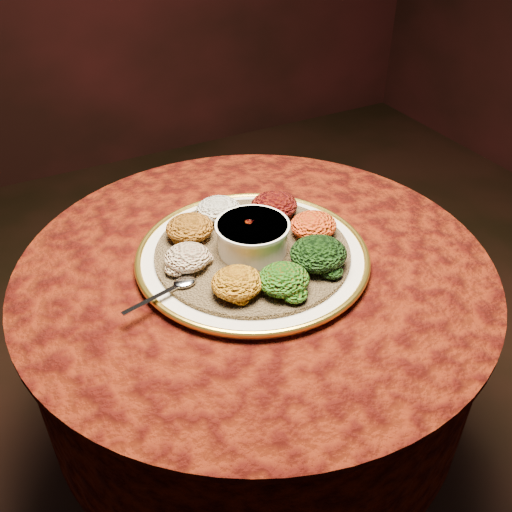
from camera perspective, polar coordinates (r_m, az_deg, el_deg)
name	(u,v)px	position (r m, az deg, el deg)	size (l,w,h in m)	color
table	(255,327)	(1.27, -0.09, -7.13)	(0.96, 0.96, 0.73)	black
platter	(253,256)	(1.15, -0.35, 0.01)	(0.60, 0.60, 0.02)	silver
injera	(253,252)	(1.14, -0.35, 0.45)	(0.39, 0.39, 0.01)	olive
stew_bowl	(252,235)	(1.12, -0.36, 2.12)	(0.15, 0.15, 0.06)	white
spoon	(180,284)	(1.05, -7.62, -2.84)	(0.15, 0.05, 0.01)	silver
portion_ayib	(218,210)	(1.22, -3.78, 4.66)	(0.10, 0.09, 0.05)	silver
portion_kitfo	(274,206)	(1.23, 1.82, 5.06)	(0.10, 0.10, 0.05)	black
portion_tikil	(313,225)	(1.17, 5.76, 3.07)	(0.10, 0.09, 0.05)	#AC7C0E
portion_gomen	(318,254)	(1.09, 6.26, 0.23)	(0.11, 0.11, 0.05)	black
portion_mixveg	(283,279)	(1.03, 2.75, -2.35)	(0.10, 0.09, 0.05)	#903209
portion_kik	(237,283)	(1.02, -1.90, -2.69)	(0.10, 0.09, 0.05)	#BF7910
portion_timatim	(187,257)	(1.09, -6.88, -0.14)	(0.09, 0.08, 0.04)	maroon
portion_shiro	(190,228)	(1.17, -6.66, 2.81)	(0.10, 0.09, 0.05)	#9E5513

